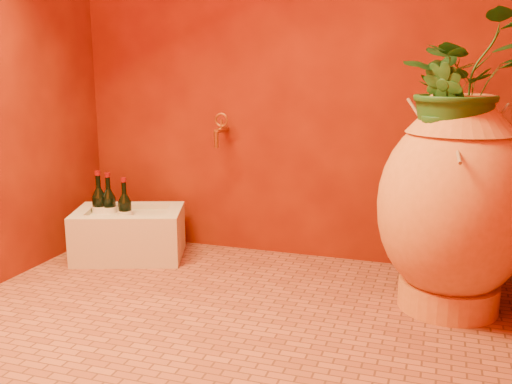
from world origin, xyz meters
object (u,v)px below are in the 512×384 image
(stone_basin, at_px, (129,235))
(wine_bottle_c, at_px, (100,209))
(wine_bottle_a, at_px, (125,213))
(wine_bottle_b, at_px, (109,209))
(amphora, at_px, (455,205))
(wall_tap, at_px, (220,128))

(stone_basin, distance_m, wine_bottle_c, 0.22)
(wine_bottle_a, bearing_deg, stone_basin, 67.94)
(wine_bottle_c, bearing_deg, wine_bottle_a, -2.19)
(wine_bottle_b, bearing_deg, wine_bottle_a, -13.95)
(amphora, relative_size, stone_basin, 1.38)
(amphora, distance_m, wine_bottle_c, 1.89)
(wine_bottle_a, height_order, wine_bottle_c, wine_bottle_c)
(stone_basin, height_order, wine_bottle_c, wine_bottle_c)
(stone_basin, distance_m, wall_tap, 0.78)
(amphora, relative_size, wine_bottle_a, 3.05)
(amphora, xyz_separation_m, stone_basin, (-1.70, 0.17, -0.34))
(wine_bottle_a, bearing_deg, wall_tap, 30.31)
(wine_bottle_a, relative_size, wall_tap, 1.66)
(stone_basin, distance_m, wine_bottle_b, 0.19)
(amphora, height_order, stone_basin, amphora)
(wine_bottle_b, xyz_separation_m, wall_tap, (0.58, 0.24, 0.45))
(wine_bottle_b, bearing_deg, wine_bottle_c, -153.64)
(amphora, relative_size, wine_bottle_b, 2.90)
(stone_basin, xyz_separation_m, wine_bottle_a, (-0.01, -0.02, 0.13))
(stone_basin, distance_m, wine_bottle_a, 0.13)
(amphora, bearing_deg, wine_bottle_b, 174.49)
(wine_bottle_c, height_order, wall_tap, wall_tap)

